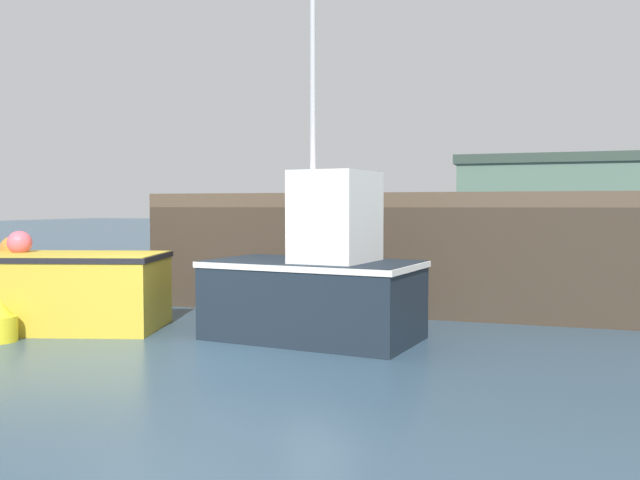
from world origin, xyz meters
TOP-DOWN VIEW (x-y plane):
  - ground at (0.00, 0.00)m, footprint 120.00×160.00m
  - pier at (2.26, 7.07)m, footprint 9.09×8.39m
  - fishing_boat_near_left at (-2.18, 1.09)m, footprint 3.26×2.23m
  - fishing_boat_near_right at (1.73, 1.50)m, footprint 3.11×1.98m
  - warehouse at (4.83, 32.54)m, footprint 9.49×6.67m
  - mooring_buoy_foreground at (-2.37, -0.03)m, footprint 0.47×0.47m

SIDE VIEW (x-z plane):
  - ground at x=0.00m, z-range -0.10..0.00m
  - mooring_buoy_foreground at x=-2.37m, z-range -0.03..0.56m
  - fishing_boat_near_left at x=-2.18m, z-range -0.11..1.38m
  - fishing_boat_near_right at x=1.73m, z-range -1.69..3.35m
  - pier at x=2.26m, z-range 0.70..2.79m
  - warehouse at x=4.83m, z-range 0.02..4.61m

